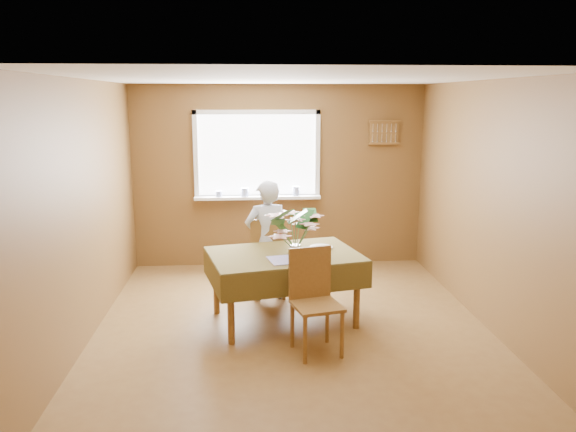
{
  "coord_description": "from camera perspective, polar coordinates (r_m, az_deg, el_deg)",
  "views": [
    {
      "loc": [
        -0.44,
        -5.44,
        2.32
      ],
      "look_at": [
        0.0,
        0.55,
        1.05
      ],
      "focal_mm": 35.0,
      "sensor_mm": 36.0,
      "label": 1
    }
  ],
  "objects": [
    {
      "name": "wall_front",
      "position": [
        3.4,
        3.5,
        -6.47
      ],
      "size": [
        4.0,
        0.0,
        4.0
      ],
      "primitive_type": "plane",
      "rotation": [
        -1.57,
        0.0,
        0.0
      ],
      "color": "brown",
      "rests_on": "floor"
    },
    {
      "name": "side_plate",
      "position": [
        6.05,
        3.39,
        -3.18
      ],
      "size": [
        0.26,
        0.26,
        0.01
      ],
      "primitive_type": "cylinder",
      "rotation": [
        0.0,
        0.0,
        0.07
      ],
      "color": "white",
      "rests_on": "dining_table"
    },
    {
      "name": "ceiling",
      "position": [
        5.46,
        0.44,
        13.82
      ],
      "size": [
        4.5,
        4.5,
        0.0
      ],
      "primitive_type": "plane",
      "rotation": [
        3.14,
        0.0,
        0.0
      ],
      "color": "white",
      "rests_on": "wall_back"
    },
    {
      "name": "wall_back",
      "position": [
        7.78,
        -0.92,
        4.03
      ],
      "size": [
        4.0,
        0.0,
        4.0
      ],
      "primitive_type": "plane",
      "rotation": [
        1.57,
        0.0,
        0.0
      ],
      "color": "brown",
      "rests_on": "floor"
    },
    {
      "name": "flower_bouquet",
      "position": [
        5.58,
        0.75,
        -1.21
      ],
      "size": [
        0.56,
        0.56,
        0.48
      ],
      "rotation": [
        0.0,
        0.0,
        -0.29
      ],
      "color": "white",
      "rests_on": "dining_table"
    },
    {
      "name": "window_assembly",
      "position": [
        7.7,
        -3.09,
        4.77
      ],
      "size": [
        1.72,
        0.2,
        1.22
      ],
      "color": "white",
      "rests_on": "wall_back"
    },
    {
      "name": "chair_far",
      "position": [
        6.58,
        -1.94,
        -3.9
      ],
      "size": [
        0.45,
        0.45,
        0.96
      ],
      "rotation": [
        0.0,
        0.0,
        3.06
      ],
      "color": "brown",
      "rests_on": "floor"
    },
    {
      "name": "seated_woman",
      "position": [
        6.49,
        -2.17,
        -2.5
      ],
      "size": [
        0.58,
        0.45,
        1.41
      ],
      "primitive_type": "imported",
      "rotation": [
        0.0,
        0.0,
        3.37
      ],
      "color": "white",
      "rests_on": "floor"
    },
    {
      "name": "table_knife",
      "position": [
        5.66,
        1.53,
        -4.2
      ],
      "size": [
        0.12,
        0.22,
        0.0
      ],
      "primitive_type": "cube",
      "rotation": [
        0.0,
        0.0,
        0.43
      ],
      "color": "silver",
      "rests_on": "dining_table"
    },
    {
      "name": "dining_table",
      "position": [
        5.85,
        -0.39,
        -4.65
      ],
      "size": [
        1.72,
        1.35,
        0.75
      ],
      "rotation": [
        0.0,
        0.0,
        0.22
      ],
      "color": "brown",
      "rests_on": "floor"
    },
    {
      "name": "wall_right",
      "position": [
        6.06,
        19.62,
        1.06
      ],
      "size": [
        0.0,
        4.5,
        4.5
      ],
      "primitive_type": "plane",
      "rotation": [
        1.57,
        0.0,
        -1.57
      ],
      "color": "brown",
      "rests_on": "floor"
    },
    {
      "name": "wall_left",
      "position": [
        5.76,
        -19.82,
        0.51
      ],
      "size": [
        0.0,
        4.5,
        4.5
      ],
      "primitive_type": "plane",
      "rotation": [
        1.57,
        0.0,
        1.57
      ],
      "color": "brown",
      "rests_on": "floor"
    },
    {
      "name": "chair_near",
      "position": [
        5.24,
        2.63,
        -8.09
      ],
      "size": [
        0.5,
        0.5,
        0.97
      ],
      "rotation": [
        0.0,
        0.0,
        0.24
      ],
      "color": "brown",
      "rests_on": "floor"
    },
    {
      "name": "floor",
      "position": [
        5.93,
        0.4,
        -11.08
      ],
      "size": [
        4.5,
        4.5,
        0.0
      ],
      "primitive_type": "plane",
      "color": "brown",
      "rests_on": "ground"
    },
    {
      "name": "spoon_rack",
      "position": [
        7.9,
        9.75,
        8.36
      ],
      "size": [
        0.44,
        0.05,
        0.33
      ],
      "color": "brown",
      "rests_on": "wall_back"
    }
  ]
}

